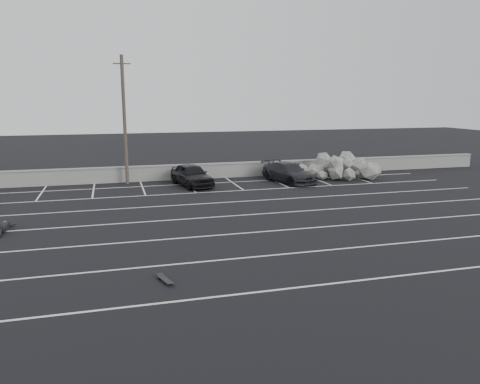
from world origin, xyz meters
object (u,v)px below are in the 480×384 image
object	(u,v)px
car_left	(192,175)
riprap_pile	(340,170)
person	(2,224)
skateboard	(165,280)
utility_pole	(124,120)
trash_bin	(296,169)
car_right	(289,173)

from	to	relation	value
car_left	riprap_pile	size ratio (longest dim) A/B	0.74
riprap_pile	person	xyz separation A→B (m)	(-20.55, -8.51, -0.30)
person	skateboard	xyz separation A→B (m)	(6.13, -7.79, -0.18)
person	utility_pole	bearing A→B (deg)	60.32
trash_bin	riprap_pile	bearing A→B (deg)	-32.56
car_right	person	distance (m)	18.00
trash_bin	person	bearing A→B (deg)	-150.12
trash_bin	skateboard	xyz separation A→B (m)	(-11.70, -18.03, -0.39)
car_left	car_right	bearing A→B (deg)	-15.95
car_right	trash_bin	xyz separation A→B (m)	(1.56, 2.57, -0.19)
car_left	utility_pole	size ratio (longest dim) A/B	0.51
riprap_pile	skateboard	bearing A→B (deg)	-131.53
car_left	car_right	world-z (taller)	car_left
car_left	skateboard	world-z (taller)	car_left
utility_pole	car_right	bearing A→B (deg)	-11.82
car_left	person	bearing A→B (deg)	-152.88
utility_pole	trash_bin	distance (m)	12.73
car_right	riprap_pile	distance (m)	4.36
utility_pole	person	xyz separation A→B (m)	(-5.67, -9.89, -3.96)
utility_pole	trash_bin	size ratio (longest dim) A/B	9.10
car_right	utility_pole	distance (m)	11.40
utility_pole	person	size ratio (longest dim) A/B	3.32
car_right	person	world-z (taller)	car_right
car_right	person	xyz separation A→B (m)	(-16.27, -7.67, -0.41)
person	skateboard	bearing A→B (deg)	-51.65
car_right	skateboard	bearing A→B (deg)	-139.45
utility_pole	car_left	bearing A→B (deg)	-24.53
car_right	riprap_pile	world-z (taller)	riprap_pile
riprap_pile	car_left	bearing A→B (deg)	-177.64
riprap_pile	car_right	bearing A→B (deg)	-169.01
car_left	skateboard	bearing A→B (deg)	-115.30
utility_pole	skateboard	distance (m)	18.16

